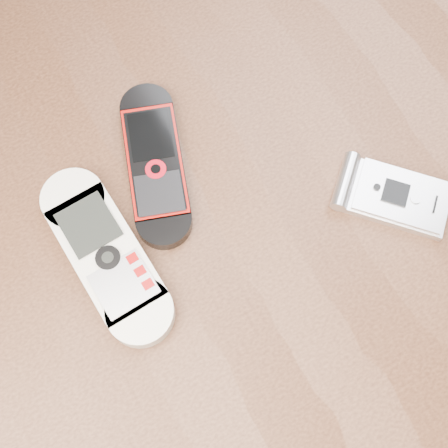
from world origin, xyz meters
TOP-DOWN VIEW (x-y plane):
  - ground at (0.00, 0.00)m, footprint 4.00×4.00m
  - table at (0.00, 0.00)m, footprint 1.20×0.80m
  - nokia_white at (-0.10, 0.03)m, footprint 0.07×0.18m
  - nokia_black_red at (-0.02, 0.08)m, footprint 0.10×0.17m
  - motorola_razr at (0.16, -0.05)m, footprint 0.11×0.12m

SIDE VIEW (x-z plane):
  - ground at x=0.00m, z-range 0.00..0.00m
  - table at x=0.00m, z-range 0.27..1.02m
  - motorola_razr at x=0.16m, z-range 0.75..0.77m
  - nokia_black_red at x=-0.02m, z-range 0.75..0.77m
  - nokia_white at x=-0.10m, z-range 0.75..0.77m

